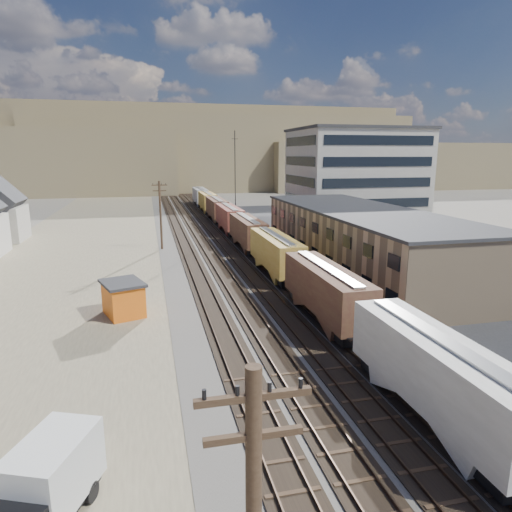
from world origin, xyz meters
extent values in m
plane|color=#6B6356|center=(0.00, 0.00, 0.00)|extent=(300.00, 300.00, 0.00)
cube|color=#4C4742|center=(0.00, 50.00, 0.03)|extent=(18.00, 200.00, 0.06)
cube|color=#74684F|center=(-20.00, 40.00, 0.01)|extent=(24.00, 180.00, 0.03)
cube|color=#232326|center=(22.00, 35.00, 0.02)|extent=(26.00, 120.00, 0.04)
cube|color=black|center=(-5.00, 50.00, 0.10)|extent=(2.60, 200.00, 0.08)
cube|color=#38281E|center=(-5.72, 50.00, 0.22)|extent=(0.08, 200.00, 0.16)
cube|color=#38281E|center=(-4.28, 50.00, 0.22)|extent=(0.08, 200.00, 0.16)
cube|color=black|center=(-2.00, 50.00, 0.10)|extent=(2.60, 200.00, 0.08)
cube|color=#38281E|center=(-2.72, 50.00, 0.22)|extent=(0.08, 200.00, 0.16)
cube|color=#38281E|center=(-1.28, 50.00, 0.22)|extent=(0.08, 200.00, 0.16)
cube|color=black|center=(1.00, 50.00, 0.10)|extent=(2.60, 200.00, 0.08)
cube|color=#38281E|center=(0.28, 50.00, 0.22)|extent=(0.08, 200.00, 0.16)
cube|color=#38281E|center=(1.72, 50.00, 0.22)|extent=(0.08, 200.00, 0.16)
cube|color=black|center=(3.80, 50.00, 0.10)|extent=(2.60, 200.00, 0.08)
cube|color=#38281E|center=(3.08, 50.00, 0.22)|extent=(0.08, 200.00, 0.16)
cube|color=#38281E|center=(4.52, 50.00, 0.22)|extent=(0.08, 200.00, 0.16)
cube|color=black|center=(3.80, -11.68, 0.75)|extent=(2.20, 2.20, 0.90)
cube|color=black|center=(3.80, -1.53, 0.75)|extent=(2.20, 2.20, 0.90)
cube|color=#BCB9B0|center=(3.80, -6.60, 2.90)|extent=(3.00, 13.34, 3.40)
cube|color=#B7B7B2|center=(3.80, -6.60, 4.68)|extent=(0.90, 12.32, 0.16)
cube|color=black|center=(3.80, 3.52, 0.75)|extent=(2.20, 2.20, 0.90)
cube|color=black|center=(3.80, 13.67, 0.75)|extent=(2.20, 2.20, 0.90)
cube|color=#4D2821|center=(3.80, 8.60, 2.90)|extent=(3.00, 13.34, 3.40)
cube|color=#B7B7B2|center=(3.80, 8.60, 4.68)|extent=(0.90, 12.32, 0.16)
cube|color=black|center=(3.80, 18.72, 0.75)|extent=(2.20, 2.20, 0.90)
cube|color=black|center=(3.80, 28.87, 0.75)|extent=(2.20, 2.20, 0.90)
cube|color=#B78C30|center=(3.80, 23.80, 2.90)|extent=(3.00, 13.34, 3.40)
cube|color=#B7B7B2|center=(3.80, 23.80, 4.68)|extent=(0.90, 12.32, 0.16)
cube|color=black|center=(3.80, 33.92, 0.75)|extent=(2.20, 2.20, 0.90)
cube|color=black|center=(3.80, 44.07, 0.75)|extent=(2.20, 2.20, 0.90)
cube|color=#4D2821|center=(3.80, 39.00, 2.90)|extent=(3.00, 13.34, 3.40)
cube|color=#B7B7B2|center=(3.80, 39.00, 4.68)|extent=(0.90, 12.33, 0.16)
cube|color=black|center=(3.80, 49.12, 0.75)|extent=(2.20, 2.20, 0.90)
cube|color=black|center=(3.80, 59.27, 0.75)|extent=(2.20, 2.20, 0.90)
cube|color=maroon|center=(3.80, 54.20, 2.90)|extent=(3.00, 13.34, 3.40)
cube|color=#B7B7B2|center=(3.80, 54.20, 4.68)|extent=(0.90, 12.33, 0.16)
cube|color=black|center=(3.80, 64.32, 0.75)|extent=(2.20, 2.20, 0.90)
cube|color=black|center=(3.80, 74.47, 0.75)|extent=(2.20, 2.20, 0.90)
cube|color=#4D2821|center=(3.80, 69.40, 2.90)|extent=(3.00, 13.34, 3.40)
cube|color=#B7B7B2|center=(3.80, 69.40, 4.68)|extent=(0.90, 12.32, 0.16)
cube|color=black|center=(3.80, 79.52, 0.75)|extent=(2.20, 2.20, 0.90)
cube|color=black|center=(3.80, 89.67, 0.75)|extent=(2.20, 2.20, 0.90)
cube|color=#B78C30|center=(3.80, 84.60, 2.90)|extent=(3.00, 13.34, 3.40)
cube|color=#B7B7B2|center=(3.80, 84.60, 4.68)|extent=(0.90, 12.32, 0.16)
cube|color=black|center=(3.80, 94.72, 0.75)|extent=(2.20, 2.20, 0.90)
cube|color=black|center=(3.80, 104.87, 0.75)|extent=(2.20, 2.20, 0.90)
cube|color=#BCB9B0|center=(3.80, 99.80, 2.90)|extent=(3.00, 13.34, 3.40)
cube|color=#B7B7B2|center=(3.80, 99.80, 4.68)|extent=(0.90, 12.32, 0.16)
cube|color=tan|center=(15.00, 25.00, 3.50)|extent=(12.00, 40.00, 7.00)
cube|color=#2D2D30|center=(15.00, 25.00, 7.10)|extent=(12.40, 40.40, 0.30)
cube|color=black|center=(8.95, 25.00, 2.20)|extent=(0.12, 36.00, 1.20)
cube|color=black|center=(8.95, 25.00, 5.20)|extent=(0.12, 36.00, 1.20)
cube|color=#9E998E|center=(28.00, 55.00, 9.00)|extent=(22.00, 18.00, 18.00)
cube|color=#2D2D30|center=(28.00, 55.00, 18.20)|extent=(22.60, 18.60, 0.50)
cube|color=black|center=(16.95, 55.00, 9.00)|extent=(0.12, 16.00, 16.00)
cube|color=black|center=(28.00, 45.95, 9.00)|extent=(20.00, 0.12, 16.00)
cube|color=#382619|center=(-8.50, -18.00, 9.40)|extent=(2.20, 0.14, 0.14)
cube|color=#382619|center=(-8.50, -18.00, 8.60)|extent=(1.90, 0.14, 0.14)
cylinder|color=black|center=(-7.90, -18.00, 9.55)|extent=(0.08, 0.08, 0.22)
cylinder|color=#382619|center=(-8.50, 42.00, 5.00)|extent=(0.32, 0.32, 10.00)
cube|color=#382619|center=(-8.50, 42.00, 9.40)|extent=(2.20, 0.14, 0.14)
cube|color=#382619|center=(-8.50, 42.00, 8.60)|extent=(1.90, 0.14, 0.14)
cylinder|color=black|center=(-7.90, 42.00, 9.55)|extent=(0.08, 0.08, 0.22)
cylinder|color=black|center=(6.00, 60.00, 9.00)|extent=(0.16, 0.16, 18.00)
cube|color=black|center=(6.00, 60.00, 16.50)|extent=(1.20, 0.08, 0.08)
cube|color=brown|center=(20.00, 160.00, 14.00)|extent=(140.00, 45.00, 28.00)
cube|color=brown|center=(90.00, 150.00, 9.00)|extent=(110.00, 38.00, 18.00)
cube|color=brown|center=(-10.00, 180.00, 16.00)|extent=(200.00, 60.00, 32.00)
cube|color=silver|center=(-14.24, -8.71, 1.90)|extent=(3.55, 4.37, 2.47)
cylinder|color=black|center=(-13.03, -8.39, 0.43)|extent=(0.59, 0.90, 0.85)
cube|color=orange|center=(-12.70, 13.98, 1.41)|extent=(3.86, 4.45, 2.81)
cube|color=#2D2D30|center=(-12.70, 13.98, 2.90)|extent=(4.34, 4.93, 0.23)
cube|color=black|center=(-11.32, 14.45, 1.50)|extent=(0.39, 0.92, 0.94)
imported|color=navy|center=(28.34, 59.12, 0.84)|extent=(5.08, 6.66, 1.68)
imported|color=silver|center=(32.11, 60.43, 0.83)|extent=(2.79, 5.13, 1.65)
camera|label=1|loc=(-10.20, -25.36, 13.73)|focal=32.00mm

